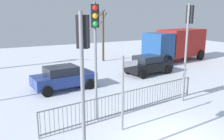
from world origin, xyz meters
TOP-DOWN VIEW (x-y plane):
  - ground_plane at (0.00, 0.00)m, footprint 60.00×60.00m
  - traffic_light_foreground_left at (-1.79, 2.85)m, footprint 0.39×0.54m
  - traffic_light_rear_left at (-3.40, 0.13)m, footprint 0.45×0.48m
  - traffic_light_mid_left at (3.47, 2.98)m, footprint 0.54×0.39m
  - direction_sign_post at (-1.17, 1.62)m, footprint 0.78×0.18m
  - pedestrian_guard_railing at (-0.03, 2.99)m, footprint 8.69×1.10m
  - car_black_mid at (5.31, 8.62)m, footprint 3.98×2.32m
  - car_blue_far at (-1.67, 7.95)m, footprint 3.92×2.18m
  - delivery_truck at (10.95, 11.72)m, footprint 7.35×3.76m
  - bare_tree_centre at (4.65, 15.21)m, footprint 1.04×0.97m

SIDE VIEW (x-z plane):
  - ground_plane at x=0.00m, z-range 0.00..0.00m
  - pedestrian_guard_railing at x=-0.03m, z-range 0.02..1.09m
  - car_black_mid at x=5.31m, z-range 0.03..1.50m
  - car_blue_far at x=-1.67m, z-range 0.03..1.50m
  - direction_sign_post at x=-1.17m, z-range 0.18..3.20m
  - delivery_truck at x=10.95m, z-range 0.19..3.29m
  - bare_tree_centre at x=4.65m, z-range -0.09..5.37m
  - traffic_light_rear_left at x=-3.40m, z-range 1.07..5.69m
  - traffic_light_foreground_left at x=-1.79m, z-range 1.16..6.19m
  - traffic_light_mid_left at x=3.47m, z-range 1.17..6.26m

